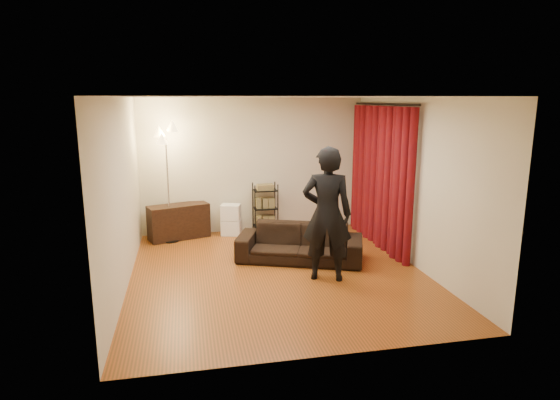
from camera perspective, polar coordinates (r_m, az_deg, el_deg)
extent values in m
plane|color=#964617|center=(7.44, -0.30, -8.83)|extent=(5.00, 5.00, 0.00)
plane|color=white|center=(6.94, -0.32, 12.45)|extent=(5.00, 5.00, 0.00)
plane|color=beige|center=(9.50, -3.26, 4.22)|extent=(5.00, 0.00, 5.00)
plane|color=beige|center=(4.71, 5.65, -4.18)|extent=(5.00, 0.00, 5.00)
plane|color=beige|center=(6.99, -18.70, 0.67)|extent=(0.00, 5.00, 5.00)
plane|color=beige|center=(7.82, 16.10, 2.00)|extent=(0.00, 5.00, 5.00)
cylinder|color=black|center=(8.67, 12.52, 11.34)|extent=(0.04, 2.65, 0.04)
imported|color=black|center=(7.89, 2.42, -5.28)|extent=(2.22, 1.48, 0.60)
imported|color=black|center=(6.93, 5.74, -1.73)|extent=(0.85, 0.70, 2.01)
cube|color=black|center=(9.32, -12.23, -2.58)|extent=(1.22, 0.78, 0.67)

